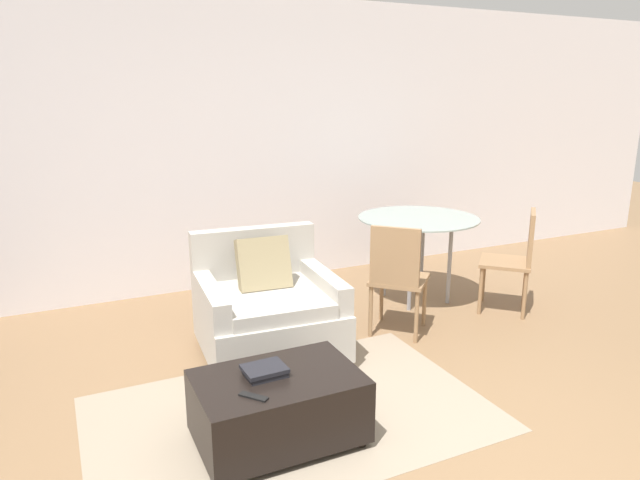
{
  "coord_description": "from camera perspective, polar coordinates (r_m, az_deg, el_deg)",
  "views": [
    {
      "loc": [
        -1.36,
        -1.87,
        1.87
      ],
      "look_at": [
        0.48,
        2.02,
        0.75
      ],
      "focal_mm": 32.0,
      "sensor_mm": 36.0,
      "label": 1
    }
  ],
  "objects": [
    {
      "name": "wall_back",
      "position": [
        5.51,
        -11.06,
        9.17
      ],
      "size": [
        12.0,
        0.06,
        2.75
      ],
      "color": "white",
      "rests_on": "ground_plane"
    },
    {
      "name": "area_rug",
      "position": [
        3.57,
        -2.84,
        -16.96
      ],
      "size": [
        2.34,
        1.5,
        0.01
      ],
      "color": "gray",
      "rests_on": "ground_plane"
    },
    {
      "name": "armchair",
      "position": [
        4.2,
        -5.29,
        -6.87
      ],
      "size": [
        1.02,
        0.99,
        0.87
      ],
      "color": "#B2ADA3",
      "rests_on": "ground_plane"
    },
    {
      "name": "ottoman",
      "position": [
        3.24,
        -4.2,
        -16.19
      ],
      "size": [
        0.88,
        0.58,
        0.39
      ],
      "color": "black",
      "rests_on": "ground_plane"
    },
    {
      "name": "book_stack",
      "position": [
        3.15,
        -5.53,
        -12.91
      ],
      "size": [
        0.23,
        0.19,
        0.05
      ],
      "color": "black",
      "rests_on": "ottoman"
    },
    {
      "name": "tv_remote_primary",
      "position": [
        2.97,
        -6.66,
        -15.28
      ],
      "size": [
        0.13,
        0.15,
        0.01
      ],
      "color": "black",
      "rests_on": "ottoman"
    },
    {
      "name": "dining_table",
      "position": [
        5.22,
        9.78,
        1.27
      ],
      "size": [
        1.08,
        1.08,
        0.78
      ],
      "color": "#8C9E99",
      "rests_on": "ground_plane"
    },
    {
      "name": "dining_chair_near_left",
      "position": [
        4.45,
        7.72,
        -3.26
      ],
      "size": [
        0.59,
        0.59,
        0.9
      ],
      "color": "#93704C",
      "rests_on": "ground_plane"
    },
    {
      "name": "dining_chair_near_right",
      "position": [
        5.19,
        19.09,
        -1.34
      ],
      "size": [
        0.59,
        0.59,
        0.9
      ],
      "color": "#93704C",
      "rests_on": "ground_plane"
    }
  ]
}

